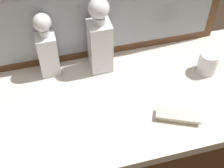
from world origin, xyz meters
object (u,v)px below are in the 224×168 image
Objects in this scene: crystal_decanter_right at (47,50)px; silver_brush_right at (178,116)px; crystal_tumbler_front at (208,63)px; crystal_decanter_left at (101,42)px.

crystal_decanter_right reaches higher than silver_brush_right.
crystal_decanter_right is 1.65× the size of silver_brush_right.
silver_brush_right is (-0.20, -0.19, -0.03)m from crystal_tumbler_front.
crystal_tumbler_front is 0.28m from silver_brush_right.
crystal_tumbler_front is (0.40, -0.13, -0.09)m from crystal_decanter_left.
crystal_decanter_left reaches higher than silver_brush_right.
crystal_decanter_right is 0.54m from silver_brush_right.
crystal_decanter_left reaches higher than crystal_decanter_right.
silver_brush_right is (0.40, -0.35, -0.10)m from crystal_decanter_right.
crystal_decanter_left is 3.44× the size of crystal_tumbler_front.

